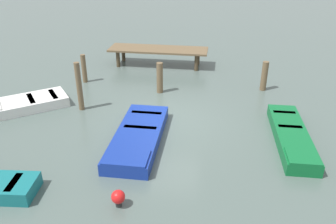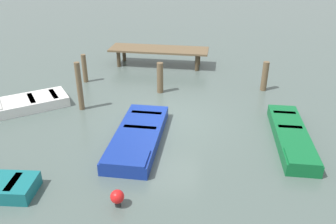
% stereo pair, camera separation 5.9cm
% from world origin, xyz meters
% --- Properties ---
extents(ground_plane, '(80.00, 80.00, 0.00)m').
position_xyz_m(ground_plane, '(0.00, 0.00, 0.00)').
color(ground_plane, '#4C5B56').
extents(dock_segment, '(5.34, 1.68, 0.95)m').
position_xyz_m(dock_segment, '(-1.33, 6.39, 0.83)').
color(dock_segment, brown).
rests_on(dock_segment, ground_plane).
extents(rowboat_white, '(3.45, 3.09, 0.46)m').
position_xyz_m(rowboat_white, '(-5.90, 0.29, 0.22)').
color(rowboat_white, silver).
rests_on(rowboat_white, ground_plane).
extents(rowboat_blue, '(1.51, 4.14, 0.46)m').
position_xyz_m(rowboat_blue, '(-0.80, -1.71, 0.22)').
color(rowboat_blue, navy).
rests_on(rowboat_blue, ground_plane).
extents(rowboat_green, '(1.03, 4.08, 0.46)m').
position_xyz_m(rowboat_green, '(4.33, -1.02, 0.22)').
color(rowboat_green, '#0F602D').
rests_on(rowboat_green, ground_plane).
extents(mooring_piling_near_right, '(0.27, 0.27, 1.34)m').
position_xyz_m(mooring_piling_near_right, '(3.94, 3.52, 0.67)').
color(mooring_piling_near_right, brown).
rests_on(mooring_piling_near_right, ground_plane).
extents(mooring_piling_mid_left, '(0.22, 0.22, 1.98)m').
position_xyz_m(mooring_piling_mid_left, '(-3.59, 0.52, 0.99)').
color(mooring_piling_mid_left, brown).
rests_on(mooring_piling_mid_left, ground_plane).
extents(mooring_piling_near_left, '(0.23, 0.23, 1.36)m').
position_xyz_m(mooring_piling_near_left, '(-4.48, 3.47, 0.68)').
color(mooring_piling_near_left, brown).
rests_on(mooring_piling_near_left, ground_plane).
extents(mooring_piling_center, '(0.28, 0.28, 1.38)m').
position_xyz_m(mooring_piling_center, '(-0.70, 2.66, 0.69)').
color(mooring_piling_center, brown).
rests_on(mooring_piling_center, ground_plane).
extents(marker_buoy, '(0.36, 0.36, 0.48)m').
position_xyz_m(marker_buoy, '(-0.66, -4.85, 0.29)').
color(marker_buoy, '#262626').
rests_on(marker_buoy, ground_plane).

